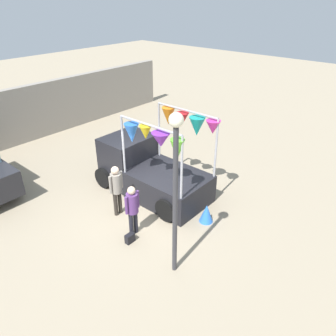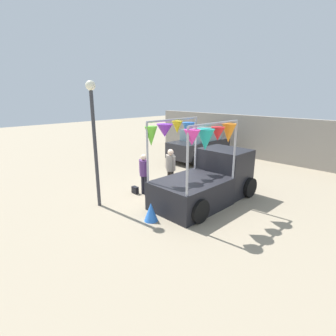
# 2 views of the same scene
# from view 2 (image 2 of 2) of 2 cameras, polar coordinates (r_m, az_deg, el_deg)

# --- Properties ---
(ground_plane) EXTENTS (60.00, 60.00, 0.00)m
(ground_plane) POSITION_cam_2_polar(r_m,az_deg,el_deg) (10.21, 1.96, -6.41)
(ground_plane) COLOR gray
(vendor_truck) EXTENTS (2.48, 4.08, 3.03)m
(vendor_truck) POSITION_cam_2_polar(r_m,az_deg,el_deg) (9.83, 8.88, -1.84)
(vendor_truck) COLOR black
(vendor_truck) RESTS_ON ground
(parked_car) EXTENTS (1.88, 4.00, 1.88)m
(parked_car) POSITION_cam_2_polar(r_m,az_deg,el_deg) (15.86, 6.86, 5.08)
(parked_car) COLOR #26262B
(parked_car) RESTS_ON ground
(person_customer) EXTENTS (0.53, 0.34, 1.63)m
(person_customer) POSITION_cam_2_polar(r_m,az_deg,el_deg) (10.23, -5.26, -0.58)
(person_customer) COLOR black
(person_customer) RESTS_ON ground
(person_vendor) EXTENTS (0.53, 0.34, 1.73)m
(person_vendor) POSITION_cam_2_polar(r_m,az_deg,el_deg) (10.66, 0.55, 0.53)
(person_vendor) COLOR #2D2823
(person_vendor) RESTS_ON ground
(handbag) EXTENTS (0.28, 0.16, 0.28)m
(handbag) POSITION_cam_2_polar(r_m,az_deg,el_deg) (10.64, -7.18, -4.77)
(handbag) COLOR black
(handbag) RESTS_ON ground
(street_lamp) EXTENTS (0.32, 0.32, 4.28)m
(street_lamp) POSITION_cam_2_polar(r_m,az_deg,el_deg) (9.12, -15.86, 8.31)
(street_lamp) COLOR #333338
(street_lamp) RESTS_ON ground
(brick_boundary_wall) EXTENTS (18.00, 0.36, 2.60)m
(brick_boundary_wall) POSITION_cam_2_polar(r_m,az_deg,el_deg) (16.60, 22.10, 5.76)
(brick_boundary_wall) COLOR gray
(brick_boundary_wall) RESTS_ON ground
(folded_kite_bundle_azure) EXTENTS (0.54, 0.54, 0.60)m
(folded_kite_bundle_azure) POSITION_cam_2_polar(r_m,az_deg,el_deg) (8.33, -3.73, -9.50)
(folded_kite_bundle_azure) COLOR blue
(folded_kite_bundle_azure) RESTS_ON ground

